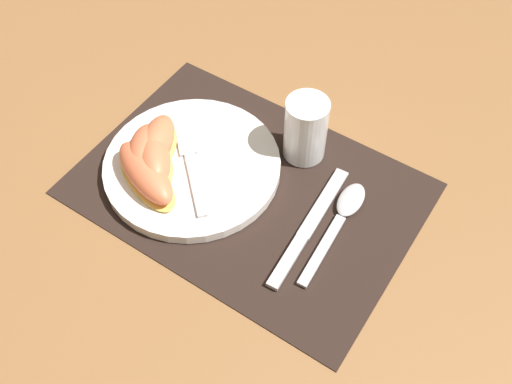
# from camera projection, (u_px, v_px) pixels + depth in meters

# --- Properties ---
(ground_plane) EXTENTS (3.00, 3.00, 0.00)m
(ground_plane) POSITION_uv_depth(u_px,v_px,m) (248.00, 189.00, 0.86)
(ground_plane) COLOR olive
(placemat) EXTENTS (0.47, 0.33, 0.00)m
(placemat) POSITION_uv_depth(u_px,v_px,m) (248.00, 188.00, 0.86)
(placemat) COLOR black
(placemat) RESTS_ON ground_plane
(plate) EXTENTS (0.26, 0.26, 0.02)m
(plate) POSITION_uv_depth(u_px,v_px,m) (192.00, 166.00, 0.87)
(plate) COLOR white
(plate) RESTS_ON placemat
(juice_glass) EXTENTS (0.06, 0.06, 0.10)m
(juice_glass) POSITION_uv_depth(u_px,v_px,m) (305.00, 132.00, 0.86)
(juice_glass) COLOR silver
(juice_glass) RESTS_ON placemat
(knife) EXTENTS (0.03, 0.22, 0.01)m
(knife) POSITION_uv_depth(u_px,v_px,m) (308.00, 229.00, 0.81)
(knife) COLOR #BCBCC1
(knife) RESTS_ON placemat
(spoon) EXTENTS (0.04, 0.19, 0.01)m
(spoon) POSITION_uv_depth(u_px,v_px,m) (343.00, 213.00, 0.83)
(spoon) COLOR #BCBCC1
(spoon) RESTS_ON placemat
(fork) EXTENTS (0.15, 0.14, 0.00)m
(fork) POSITION_uv_depth(u_px,v_px,m) (190.00, 159.00, 0.87)
(fork) COLOR #BCBCC1
(fork) RESTS_ON plate
(citrus_wedge_0) EXTENTS (0.09, 0.12, 0.05)m
(citrus_wedge_0) POSITION_uv_depth(u_px,v_px,m) (156.00, 144.00, 0.86)
(citrus_wedge_0) COLOR #F7C656
(citrus_wedge_0) RESTS_ON plate
(citrus_wedge_1) EXTENTS (0.09, 0.11, 0.04)m
(citrus_wedge_1) POSITION_uv_depth(u_px,v_px,m) (146.00, 152.00, 0.85)
(citrus_wedge_1) COLOR #F7C656
(citrus_wedge_1) RESTS_ON plate
(citrus_wedge_2) EXTENTS (0.10, 0.11, 0.05)m
(citrus_wedge_2) POSITION_uv_depth(u_px,v_px,m) (154.00, 161.00, 0.84)
(citrus_wedge_2) COLOR #F7C656
(citrus_wedge_2) RESTS_ON plate
(citrus_wedge_3) EXTENTS (0.14, 0.10, 0.04)m
(citrus_wedge_3) POSITION_uv_depth(u_px,v_px,m) (146.00, 174.00, 0.83)
(citrus_wedge_3) COLOR #F7C656
(citrus_wedge_3) RESTS_ON plate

